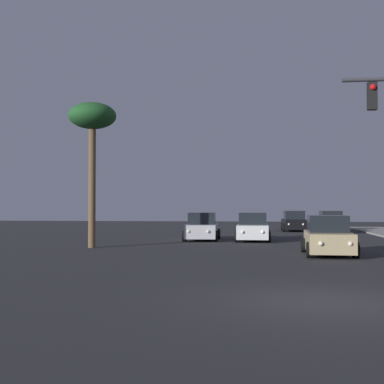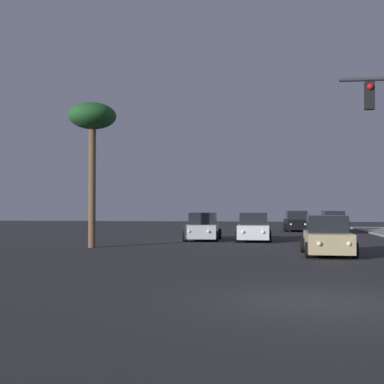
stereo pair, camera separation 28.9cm
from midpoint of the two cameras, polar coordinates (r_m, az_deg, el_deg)
ground_plane at (r=12.22m, az=13.67°, el=-11.30°), size 120.00×120.00×0.00m
car_silver at (r=32.63m, az=1.42°, el=-3.82°), size 2.04×4.34×1.68m
car_white at (r=32.17m, az=6.85°, el=-3.85°), size 2.04×4.32×1.68m
car_tan at (r=23.51m, az=14.57°, el=-4.68°), size 2.04×4.34×1.68m
car_red at (r=45.05m, az=15.01°, el=-3.13°), size 2.04×4.33×1.68m
car_black at (r=45.20m, az=11.26°, el=-3.15°), size 2.04×4.34×1.68m
palm_tree_near at (r=27.57m, az=-10.28°, el=7.30°), size 2.40×2.40×7.29m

